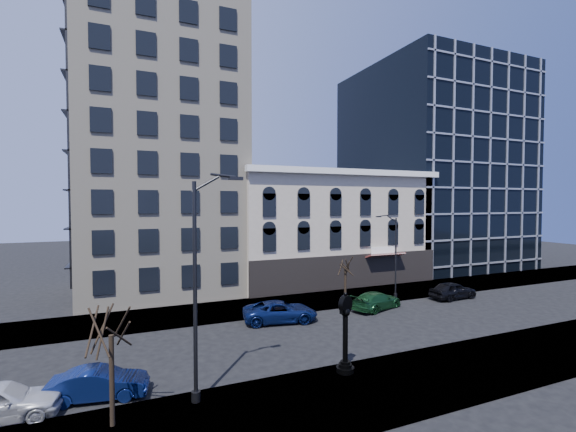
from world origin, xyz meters
name	(u,v)px	position (x,y,z in m)	size (l,w,h in m)	color
ground	(284,339)	(0.00, 0.00, 0.00)	(160.00, 160.00, 0.00)	black
sidewalk_far	(248,308)	(0.00, 8.00, 0.06)	(160.00, 6.00, 0.12)	gray
sidewalk_near	(348,394)	(0.00, -8.00, 0.06)	(160.00, 6.00, 0.12)	gray
cream_tower	(160,103)	(-6.11, 18.88, 19.32)	(15.90, 15.40, 42.50)	beige
victorian_row	(328,229)	(12.00, 15.89, 6.00)	(22.60, 11.19, 12.50)	#C2B49F
glass_office	(431,169)	(32.00, 20.91, 14.00)	(20.00, 20.15, 28.00)	black
street_clock	(345,336)	(1.04, -6.00, 2.03)	(0.96, 0.96, 4.21)	black
street_lamp_near	(212,226)	(-5.95, -5.99, 7.98)	(2.70, 0.41, 10.42)	black
street_lamp_far	(391,234)	(13.28, 6.04, 6.10)	(2.05, 0.38, 7.92)	black
bare_tree_near	(111,315)	(-10.10, -6.60, 4.57)	(3.43, 3.43, 5.90)	black
bare_tree_far	(345,261)	(9.46, 7.78, 3.58)	(2.68, 2.68, 4.59)	black
car_near_b	(99,383)	(-10.74, -3.78, 0.71)	(1.50, 4.29, 1.41)	#0C194C
car_far_a	(280,312)	(1.18, 3.59, 0.78)	(2.59, 5.62, 1.56)	#0C194C
car_far_b	(376,300)	(9.97, 3.62, 0.74)	(2.07, 5.10, 1.48)	#143F1E
car_far_c	(453,290)	(18.66, 3.74, 0.81)	(1.90, 4.73, 1.61)	black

